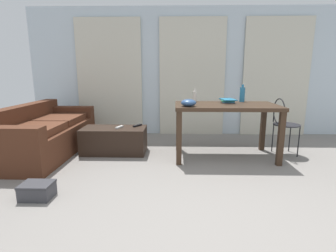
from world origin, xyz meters
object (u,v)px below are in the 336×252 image
at_px(craft_table, 226,111).
at_px(wire_chair, 283,120).
at_px(scissors, 192,104).
at_px(tv_remote_secondary, 137,125).
at_px(book_stack, 228,101).
at_px(bottle_near, 242,94).
at_px(bowl, 189,103).
at_px(couch, 43,135).
at_px(shoebox, 37,191).
at_px(coffee_table, 114,140).
at_px(bottle_far, 195,96).
at_px(tv_remote_primary, 119,127).

xyz_separation_m(craft_table, wire_chair, (0.87, 0.14, -0.14)).
xyz_separation_m(scissors, tv_remote_secondary, (-0.82, 0.23, -0.37)).
xyz_separation_m(book_stack, scissors, (-0.54, -0.13, -0.03)).
xyz_separation_m(bottle_near, bowl, (-0.84, -0.56, -0.07)).
bearing_deg(couch, wire_chair, 1.06).
relative_size(wire_chair, bowl, 4.21).
bearing_deg(wire_chair, bottle_near, 162.25).
distance_m(couch, bowl, 2.24).
bearing_deg(bowl, couch, 171.79).
height_order(couch, shoebox, couch).
height_order(book_stack, shoebox, book_stack).
bearing_deg(book_stack, coffee_table, -179.35).
bearing_deg(shoebox, coffee_table, 73.94).
bearing_deg(bottle_far, shoebox, -135.34).
relative_size(coffee_table, wire_chair, 1.13).
bearing_deg(craft_table, couch, 178.47).
relative_size(coffee_table, tv_remote_secondary, 5.40).
distance_m(bottle_near, bottle_far, 0.72).
height_order(craft_table, shoebox, craft_table).
bearing_deg(craft_table, wire_chair, 9.02).
xyz_separation_m(couch, tv_remote_secondary, (1.40, 0.19, 0.11)).
distance_m(bottle_far, bowl, 0.56).
distance_m(coffee_table, tv_remote_primary, 0.23).
xyz_separation_m(book_stack, tv_remote_secondary, (-1.36, 0.10, -0.40)).
relative_size(bowl, tv_remote_secondary, 1.13).
relative_size(coffee_table, bottle_far, 4.86).
height_order(bottle_near, shoebox, bottle_near).
distance_m(couch, book_stack, 2.80).
height_order(scissors, shoebox, scissors).
height_order(bowl, shoebox, bowl).
distance_m(couch, shoebox, 1.55).
bearing_deg(couch, book_stack, 1.96).
xyz_separation_m(coffee_table, tv_remote_primary, (0.09, -0.01, 0.21)).
height_order(scissors, tv_remote_secondary, scissors).
bearing_deg(tv_remote_secondary, wire_chair, 27.07).
bearing_deg(couch, scissors, -0.87).
bearing_deg(bottle_near, bowl, -146.37).
relative_size(bottle_far, tv_remote_primary, 1.13).
distance_m(coffee_table, book_stack, 1.80).
xyz_separation_m(bottle_far, tv_remote_secondary, (-0.88, -0.04, -0.45)).
height_order(coffee_table, bottle_far, bottle_far).
relative_size(coffee_table, shoebox, 3.19).
height_order(coffee_table, craft_table, craft_table).
xyz_separation_m(couch, wire_chair, (3.57, 0.07, 0.23)).
bearing_deg(coffee_table, shoebox, -106.06).
bearing_deg(scissors, bowl, -102.89).
relative_size(bottle_far, scissors, 1.95).
height_order(bottle_near, scissors, bottle_near).
xyz_separation_m(wire_chair, shoebox, (-2.94, -1.47, -0.45)).
height_order(couch, tv_remote_secondary, couch).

